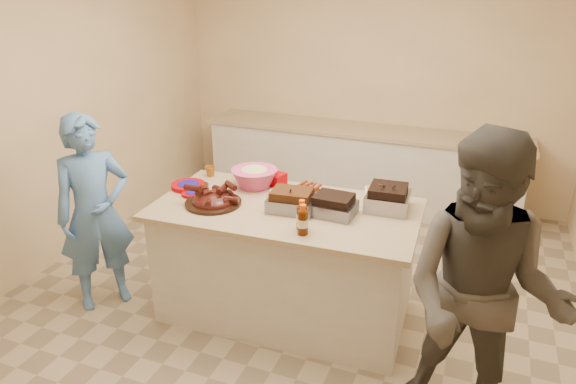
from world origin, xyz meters
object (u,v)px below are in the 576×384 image
at_px(rib_platter, 213,204).
at_px(roasting_pan, 387,209).
at_px(plastic_cup, 211,176).
at_px(guest_blue, 108,299).
at_px(mustard_bottle, 277,198).
at_px(coleslaw_bowl, 255,187).
at_px(bbq_bottle_a, 303,234).
at_px(bbq_bottle_b, 302,229).
at_px(island, 286,311).

height_order(rib_platter, roasting_pan, rib_platter).
height_order(plastic_cup, guest_blue, plastic_cup).
bearing_deg(guest_blue, mustard_bottle, -29.88).
distance_m(roasting_pan, mustard_bottle, 0.82).
relative_size(coleslaw_bowl, bbq_bottle_a, 1.78).
bearing_deg(rib_platter, roasting_pan, 17.78).
bearing_deg(bbq_bottle_a, mustard_bottle, 128.55).
xyz_separation_m(bbq_bottle_a, bbq_bottle_b, (-0.03, 0.06, 0.00)).
distance_m(rib_platter, bbq_bottle_b, 0.76).
xyz_separation_m(island, plastic_cup, (-0.83, 0.36, 0.91)).
bearing_deg(island, bbq_bottle_a, -55.60).
relative_size(rib_platter, guest_blue, 0.27).
bearing_deg(mustard_bottle, roasting_pan, 7.56).
bearing_deg(island, rib_platter, -166.59).
relative_size(bbq_bottle_b, plastic_cup, 2.31).
distance_m(coleslaw_bowl, plastic_cup, 0.46).
distance_m(mustard_bottle, guest_blue, 1.66).
xyz_separation_m(roasting_pan, mustard_bottle, (-0.82, -0.11, 0.00)).
bearing_deg(plastic_cup, coleslaw_bowl, -10.57).
bearing_deg(coleslaw_bowl, island, -36.51).
relative_size(mustard_bottle, guest_blue, 0.07).
xyz_separation_m(roasting_pan, bbq_bottle_b, (-0.46, -0.53, 0.00)).
height_order(mustard_bottle, guest_blue, mustard_bottle).
relative_size(island, bbq_bottle_a, 9.26).
height_order(island, bbq_bottle_a, bbq_bottle_a).
relative_size(rib_platter, coleslaw_bowl, 1.14).
xyz_separation_m(bbq_bottle_b, guest_blue, (-1.65, -0.10, -0.91)).
relative_size(roasting_pan, mustard_bottle, 2.65).
xyz_separation_m(bbq_bottle_a, plastic_cup, (-1.09, 0.72, 0.00)).
bearing_deg(plastic_cup, island, -23.72).
height_order(island, mustard_bottle, mustard_bottle).
bearing_deg(rib_platter, mustard_bottle, 35.55).
relative_size(island, roasting_pan, 6.36).
bearing_deg(roasting_pan, bbq_bottle_a, -129.30).
height_order(island, coleslaw_bowl, coleslaw_bowl).
xyz_separation_m(coleslaw_bowl, guest_blue, (-1.04, -0.67, -0.91)).
distance_m(rib_platter, guest_blue, 1.30).
distance_m(coleslaw_bowl, bbq_bottle_b, 0.83).
height_order(coleslaw_bowl, bbq_bottle_a, coleslaw_bowl).
bearing_deg(mustard_bottle, bbq_bottle_a, -51.45).
xyz_separation_m(island, guest_blue, (-1.42, -0.39, 0.00)).
distance_m(roasting_pan, guest_blue, 2.38).
bearing_deg(guest_blue, bbq_bottle_b, -48.41).
xyz_separation_m(rib_platter, roasting_pan, (1.21, 0.39, 0.00)).
distance_m(coleslaw_bowl, mustard_bottle, 0.29).
relative_size(roasting_pan, coleslaw_bowl, 0.82).
xyz_separation_m(rib_platter, bbq_bottle_a, (0.78, -0.21, 0.00)).
bearing_deg(bbq_bottle_b, coleslaw_bowl, 137.01).
relative_size(roasting_pan, plastic_cup, 3.33).
height_order(bbq_bottle_a, mustard_bottle, bbq_bottle_a).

